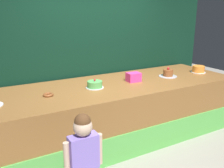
{
  "coord_description": "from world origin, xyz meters",
  "views": [
    {
      "loc": [
        -1.88,
        -2.61,
        2.03
      ],
      "look_at": [
        -0.2,
        0.41,
        1.03
      ],
      "focal_mm": 39.45,
      "sensor_mm": 36.0,
      "label": 1
    }
  ],
  "objects_px": {
    "donut": "(48,95)",
    "cake_center_left": "(95,85)",
    "child_figure": "(84,149)",
    "cake_center_right": "(168,74)",
    "cake_far_right": "(198,69)",
    "pink_box": "(134,77)"
  },
  "relations": [
    {
      "from": "donut",
      "to": "cake_center_left",
      "type": "height_order",
      "value": "cake_center_left"
    },
    {
      "from": "child_figure",
      "to": "cake_center_left",
      "type": "bearing_deg",
      "value": 59.76
    },
    {
      "from": "cake_center_right",
      "to": "cake_far_right",
      "type": "xyz_separation_m",
      "value": [
        0.72,
        -0.04,
        0.01
      ]
    },
    {
      "from": "cake_center_right",
      "to": "pink_box",
      "type": "bearing_deg",
      "value": 177.55
    },
    {
      "from": "pink_box",
      "to": "cake_center_left",
      "type": "relative_size",
      "value": 0.8
    },
    {
      "from": "child_figure",
      "to": "cake_far_right",
      "type": "xyz_separation_m",
      "value": [
        2.87,
        1.14,
        0.29
      ]
    },
    {
      "from": "child_figure",
      "to": "cake_center_left",
      "type": "relative_size",
      "value": 4.0
    },
    {
      "from": "donut",
      "to": "pink_box",
      "type": "bearing_deg",
      "value": 2.23
    },
    {
      "from": "donut",
      "to": "cake_center_left",
      "type": "xyz_separation_m",
      "value": [
        0.72,
        0.03,
        0.03
      ]
    },
    {
      "from": "pink_box",
      "to": "cake_center_right",
      "type": "height_order",
      "value": "cake_center_right"
    },
    {
      "from": "child_figure",
      "to": "cake_center_left",
      "type": "xyz_separation_m",
      "value": [
        0.7,
        1.19,
        0.28
      ]
    },
    {
      "from": "cake_center_right",
      "to": "cake_far_right",
      "type": "height_order",
      "value": "cake_center_right"
    },
    {
      "from": "cake_center_left",
      "to": "cake_center_right",
      "type": "height_order",
      "value": "cake_center_right"
    },
    {
      "from": "donut",
      "to": "child_figure",
      "type": "bearing_deg",
      "value": -88.62
    },
    {
      "from": "cake_center_right",
      "to": "donut",
      "type": "bearing_deg",
      "value": -179.33
    },
    {
      "from": "cake_far_right",
      "to": "child_figure",
      "type": "bearing_deg",
      "value": -158.25
    },
    {
      "from": "pink_box",
      "to": "cake_center_right",
      "type": "xyz_separation_m",
      "value": [
        0.72,
        -0.03,
        -0.02
      ]
    },
    {
      "from": "cake_center_left",
      "to": "cake_far_right",
      "type": "height_order",
      "value": "cake_center_left"
    },
    {
      "from": "child_figure",
      "to": "donut",
      "type": "relative_size",
      "value": 7.58
    },
    {
      "from": "pink_box",
      "to": "cake_center_right",
      "type": "relative_size",
      "value": 0.68
    },
    {
      "from": "donut",
      "to": "cake_center_left",
      "type": "distance_m",
      "value": 0.73
    },
    {
      "from": "child_figure",
      "to": "donut",
      "type": "xyz_separation_m",
      "value": [
        -0.03,
        1.16,
        0.25
      ]
    }
  ]
}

